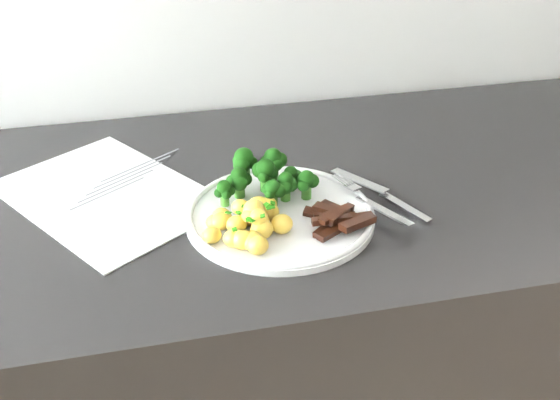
% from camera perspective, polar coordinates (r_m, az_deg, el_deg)
% --- Properties ---
extents(recipe_paper, '(0.36, 0.38, 0.00)m').
position_cam_1_polar(recipe_paper, '(1.00, -14.40, 0.45)').
color(recipe_paper, silver).
rests_on(recipe_paper, counter).
extents(plate, '(0.26, 0.26, 0.01)m').
position_cam_1_polar(plate, '(0.91, 0.00, -1.22)').
color(plate, white).
rests_on(plate, counter).
extents(broccoli, '(0.15, 0.09, 0.06)m').
position_cam_1_polar(broccoli, '(0.94, -1.24, 2.13)').
color(broccoli, '#2B5F1A').
rests_on(broccoli, plate).
extents(potatoes, '(0.12, 0.12, 0.04)m').
position_cam_1_polar(potatoes, '(0.87, -2.68, -1.87)').
color(potatoes, gold).
rests_on(potatoes, plate).
extents(beef_strips, '(0.09, 0.09, 0.02)m').
position_cam_1_polar(beef_strips, '(0.89, 5.07, -1.53)').
color(beef_strips, black).
rests_on(beef_strips, plate).
extents(fork, '(0.07, 0.16, 0.01)m').
position_cam_1_polar(fork, '(0.93, 7.88, -0.21)').
color(fork, silver).
rests_on(fork, plate).
extents(knife, '(0.10, 0.16, 0.02)m').
position_cam_1_polar(knife, '(0.95, 9.43, -0.03)').
color(knife, silver).
rests_on(knife, plate).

